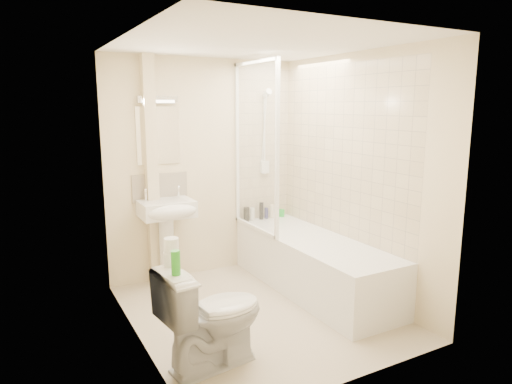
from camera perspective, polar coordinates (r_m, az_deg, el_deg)
floor at (r=4.39m, az=0.34°, el=-14.75°), size 2.50×2.50×0.00m
wall_back at (r=5.13m, az=-6.45°, el=2.98°), size 2.20×0.02×2.40m
wall_left at (r=3.62m, az=-15.03°, el=-0.58°), size 0.02×2.50×2.40m
wall_right at (r=4.65m, az=12.31°, el=1.98°), size 0.02×2.50×2.40m
ceiling at (r=3.99m, az=0.38°, el=18.11°), size 2.20×2.50×0.02m
tile_back at (r=5.42m, az=0.93°, el=5.85°), size 0.70×0.01×1.75m
tile_right at (r=4.76m, az=10.73°, el=4.98°), size 0.01×2.10×1.75m
pipe_boxing at (r=4.88m, az=-12.93°, el=2.36°), size 0.12×0.12×2.40m
splashback at (r=4.98m, az=-11.90°, el=0.59°), size 0.60×0.02×0.30m
mirror at (r=4.91m, az=-12.14°, el=6.91°), size 0.46×0.01×0.60m
strip_light at (r=4.88m, az=-12.24°, el=11.23°), size 0.42×0.07×0.07m
bathtub at (r=4.81m, az=7.10°, el=-8.77°), size 0.70×2.10×0.55m
shower_screen at (r=4.87m, az=-0.09°, el=5.59°), size 0.04×0.92×1.80m
shower_fixture at (r=5.38m, az=1.16°, el=7.09°), size 0.10×0.16×0.99m
pedestal_sink at (r=4.83m, az=-10.98°, el=-3.27°), size 0.54×0.49×1.05m
bottle_black_a at (r=5.36m, az=-1.21°, el=-2.80°), size 0.07×0.07×0.17m
bottle_white_a at (r=5.39m, az=-0.49°, el=-2.79°), size 0.06×0.06×0.15m
bottle_black_b at (r=5.44m, az=0.67°, el=-2.37°), size 0.05×0.05×0.21m
bottle_blue at (r=5.49m, az=1.30°, el=-2.66°), size 0.05×0.05×0.13m
bottle_cream at (r=5.52m, az=1.97°, el=-2.44°), size 0.05×0.05×0.16m
bottle_white_b at (r=5.54m, az=2.19°, el=-2.57°), size 0.05×0.05×0.13m
bottle_green at (r=5.60m, az=3.21°, el=-2.63°), size 0.07×0.07×0.09m
toilet at (r=3.44m, az=-5.45°, el=-15.06°), size 0.64×0.89×0.79m
toilet_roll_lower at (r=3.28m, az=-10.57°, el=-8.20°), size 0.11×0.11×0.09m
toilet_roll_upper at (r=3.25m, az=-10.53°, el=-6.53°), size 0.10×0.10×0.10m
green_bottle at (r=3.08m, az=-10.00°, el=-8.71°), size 0.06×0.06×0.17m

